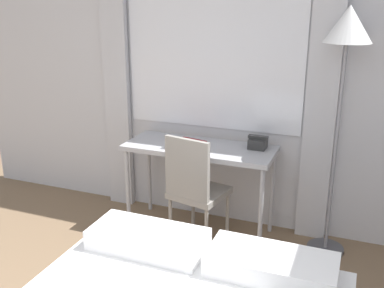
# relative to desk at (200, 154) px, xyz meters

# --- Properties ---
(wall_back_with_window) EXTENTS (5.11, 0.13, 2.70)m
(wall_back_with_window) POSITION_rel_desk_xyz_m (0.09, 0.32, 0.66)
(wall_back_with_window) COLOR silver
(wall_back_with_window) RESTS_ON ground_plane
(desk) EXTENTS (1.23, 0.49, 0.77)m
(desk) POSITION_rel_desk_xyz_m (0.00, 0.00, 0.00)
(desk) COLOR #B2B2B7
(desk) RESTS_ON ground_plane
(desk_chair) EXTENTS (0.47, 0.47, 0.93)m
(desk_chair) POSITION_rel_desk_xyz_m (0.04, -0.23, -0.18)
(desk_chair) COLOR gray
(desk_chair) RESTS_ON ground_plane
(standing_lamp) EXTENTS (0.33, 0.33, 1.88)m
(standing_lamp) POSITION_rel_desk_xyz_m (1.05, 0.05, 0.89)
(standing_lamp) COLOR #4C4C51
(standing_lamp) RESTS_ON ground_plane
(telephone) EXTENTS (0.16, 0.14, 0.11)m
(telephone) POSITION_rel_desk_xyz_m (0.45, 0.12, 0.12)
(telephone) COLOR #2D2D2D
(telephone) RESTS_ON desk
(book) EXTENTS (0.26, 0.23, 0.02)m
(book) POSITION_rel_desk_xyz_m (-0.10, 0.01, 0.09)
(book) COLOR maroon
(book) RESTS_ON desk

